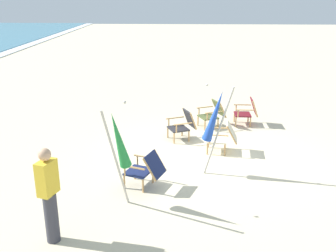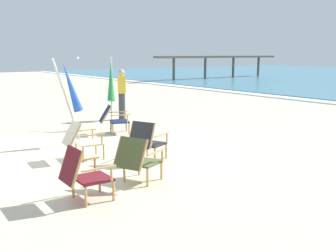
# 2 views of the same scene
# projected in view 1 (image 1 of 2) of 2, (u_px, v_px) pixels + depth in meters

# --- Properties ---
(ground_plane) EXTENTS (80.00, 80.00, 0.00)m
(ground_plane) POSITION_uv_depth(u_px,v_px,m) (211.00, 157.00, 9.67)
(ground_plane) COLOR beige
(beach_chair_back_left) EXTENTS (0.60, 0.69, 0.82)m
(beach_chair_back_left) POSITION_uv_depth(u_px,v_px,m) (248.00, 111.00, 11.87)
(beach_chair_back_left) COLOR maroon
(beach_chair_back_left) RESTS_ON ground
(beach_chair_far_center) EXTENTS (0.80, 0.86, 0.81)m
(beach_chair_far_center) POSITION_uv_depth(u_px,v_px,m) (183.00, 124.00, 10.70)
(beach_chair_far_center) COLOR #28282D
(beach_chair_far_center) RESTS_ON ground
(beach_chair_back_right) EXTENTS (0.81, 0.93, 0.77)m
(beach_chair_back_right) POSITION_uv_depth(u_px,v_px,m) (146.00, 169.00, 8.06)
(beach_chair_back_right) COLOR #19234C
(beach_chair_back_right) RESTS_ON ground
(beach_chair_front_right) EXTENTS (0.82, 0.90, 0.80)m
(beach_chair_front_right) POSITION_uv_depth(u_px,v_px,m) (213.00, 113.00, 11.69)
(beach_chair_front_right) COLOR #515B33
(beach_chair_front_right) RESTS_ON ground
(beach_chair_front_left) EXTENTS (0.65, 0.81, 0.79)m
(beach_chair_front_left) POSITION_uv_depth(u_px,v_px,m) (223.00, 136.00, 9.84)
(beach_chair_front_left) COLOR beige
(beach_chair_front_left) RESTS_ON ground
(umbrella_furled_green) EXTENTS (0.67, 0.48, 2.04)m
(umbrella_furled_green) POSITION_uv_depth(u_px,v_px,m) (119.00, 141.00, 7.00)
(umbrella_furled_green) COLOR #B7B2A8
(umbrella_furled_green) RESTS_ON ground
(umbrella_furled_blue) EXTENTS (0.34, 0.67, 2.06)m
(umbrella_furled_blue) POSITION_uv_depth(u_px,v_px,m) (215.00, 117.00, 8.33)
(umbrella_furled_blue) COLOR #B7B2A8
(umbrella_furled_blue) RESTS_ON ground
(person_near_chairs) EXTENTS (0.39, 0.30, 1.63)m
(person_near_chairs) POSITION_uv_depth(u_px,v_px,m) (49.00, 195.00, 6.17)
(person_near_chairs) COLOR #383842
(person_near_chairs) RESTS_ON ground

